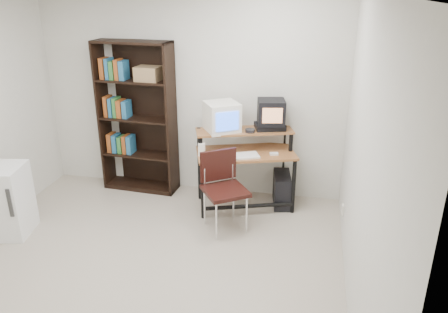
% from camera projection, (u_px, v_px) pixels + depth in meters
% --- Properties ---
extents(floor, '(4.00, 4.00, 0.01)m').
position_uv_depth(floor, '(139.00, 272.00, 4.33)').
color(floor, '#B7AA97').
rests_on(floor, ground).
extents(back_wall, '(4.00, 0.01, 2.60)m').
position_uv_depth(back_wall, '(190.00, 96.00, 5.67)').
color(back_wall, beige).
rests_on(back_wall, floor).
extents(right_wall, '(0.01, 4.00, 2.60)m').
position_uv_depth(right_wall, '(363.00, 168.00, 3.47)').
color(right_wall, beige).
rests_on(right_wall, floor).
extents(computer_desk, '(1.32, 0.95, 0.98)m').
position_uv_depth(computer_desk, '(245.00, 155.00, 5.40)').
color(computer_desk, '#975D31').
rests_on(computer_desk, floor).
extents(crt_monitor, '(0.52, 0.52, 0.36)m').
position_uv_depth(crt_monitor, '(222.00, 117.00, 5.31)').
color(crt_monitor, white).
rests_on(crt_monitor, computer_desk).
extents(vcr, '(0.42, 0.36, 0.08)m').
position_uv_depth(vcr, '(270.00, 127.00, 5.41)').
color(vcr, black).
rests_on(vcr, computer_desk).
extents(crt_tv, '(0.38, 0.37, 0.30)m').
position_uv_depth(crt_tv, '(271.00, 112.00, 5.33)').
color(crt_tv, black).
rests_on(crt_tv, vcr).
extents(cd_spindle, '(0.15, 0.15, 0.05)m').
position_uv_depth(cd_spindle, '(250.00, 131.00, 5.29)').
color(cd_spindle, '#26262B').
rests_on(cd_spindle, computer_desk).
extents(keyboard, '(0.51, 0.38, 0.03)m').
position_uv_depth(keyboard, '(239.00, 157.00, 5.21)').
color(keyboard, white).
rests_on(keyboard, computer_desk).
extents(mousepad, '(0.27, 0.24, 0.01)m').
position_uv_depth(mousepad, '(274.00, 155.00, 5.30)').
color(mousepad, black).
rests_on(mousepad, computer_desk).
extents(mouse, '(0.11, 0.09, 0.03)m').
position_uv_depth(mouse, '(274.00, 154.00, 5.27)').
color(mouse, white).
rests_on(mouse, mousepad).
extents(desk_speaker, '(0.09, 0.09, 0.17)m').
position_uv_depth(desk_speaker, '(202.00, 150.00, 5.23)').
color(desk_speaker, white).
rests_on(desk_speaker, computer_desk).
extents(pc_tower, '(0.27, 0.47, 0.42)m').
position_uv_depth(pc_tower, '(282.00, 189.00, 5.58)').
color(pc_tower, black).
rests_on(pc_tower, floor).
extents(school_chair, '(0.63, 0.63, 0.91)m').
position_uv_depth(school_chair, '(223.00, 182.00, 4.95)').
color(school_chair, black).
rests_on(school_chair, floor).
extents(bookshelf, '(1.02, 0.40, 2.01)m').
position_uv_depth(bookshelf, '(138.00, 117.00, 5.78)').
color(bookshelf, black).
rests_on(bookshelf, floor).
extents(mini_fridge, '(0.56, 0.56, 0.81)m').
position_uv_depth(mini_fridge, '(5.00, 201.00, 4.87)').
color(mini_fridge, white).
rests_on(mini_fridge, floor).
extents(wall_outlet, '(0.02, 0.08, 0.12)m').
position_uv_depth(wall_outlet, '(343.00, 210.00, 4.89)').
color(wall_outlet, beige).
rests_on(wall_outlet, right_wall).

